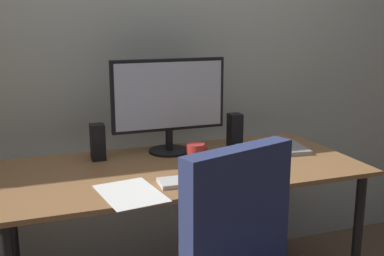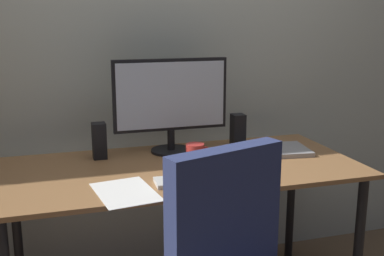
% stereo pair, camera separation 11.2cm
% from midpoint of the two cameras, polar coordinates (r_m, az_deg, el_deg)
% --- Properties ---
extents(back_wall, '(6.40, 0.10, 2.60)m').
position_cam_midpoint_polar(back_wall, '(2.56, -6.58, 11.06)').
color(back_wall, beige).
rests_on(back_wall, ground).
extents(desk, '(1.60, 0.75, 0.74)m').
position_cam_midpoint_polar(desk, '(2.17, -2.73, -6.57)').
color(desk, olive).
rests_on(desk, ground).
extents(monitor, '(0.56, 0.20, 0.46)m').
position_cam_midpoint_polar(monitor, '(2.30, -4.19, 3.39)').
color(monitor, black).
rests_on(monitor, desk).
extents(keyboard, '(0.29, 0.12, 0.02)m').
position_cam_midpoint_polar(keyboard, '(1.93, -1.37, -6.29)').
color(keyboard, silver).
rests_on(keyboard, desk).
extents(mouse, '(0.08, 0.11, 0.03)m').
position_cam_midpoint_polar(mouse, '(1.99, 3.99, -5.46)').
color(mouse, black).
rests_on(mouse, desk).
extents(coffee_mug, '(0.10, 0.08, 0.10)m').
position_cam_midpoint_polar(coffee_mug, '(2.13, -1.05, -3.23)').
color(coffee_mug, '#B72D28').
rests_on(coffee_mug, desk).
extents(laptop, '(0.35, 0.27, 0.02)m').
position_cam_midpoint_polar(laptop, '(2.39, 8.29, -2.52)').
color(laptop, '#99999E').
rests_on(laptop, desk).
extents(speaker_left, '(0.06, 0.07, 0.17)m').
position_cam_midpoint_polar(speaker_left, '(2.26, -12.63, -1.67)').
color(speaker_left, black).
rests_on(speaker_left, desk).
extents(speaker_right, '(0.06, 0.07, 0.17)m').
position_cam_midpoint_polar(speaker_right, '(2.44, 3.85, -0.25)').
color(speaker_right, black).
rests_on(speaker_right, desk).
extents(paper_sheet, '(0.25, 0.32, 0.00)m').
position_cam_midpoint_polar(paper_sheet, '(1.84, -9.13, -7.74)').
color(paper_sheet, white).
rests_on(paper_sheet, desk).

